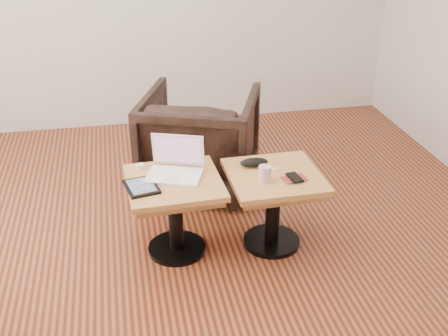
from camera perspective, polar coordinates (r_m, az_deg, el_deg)
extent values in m
cube|color=#4B1C0D|center=(3.58, -3.41, -8.83)|extent=(4.50, 4.50, 0.01)
cylinder|color=black|center=(3.62, -4.80, -8.10)|extent=(0.37, 0.37, 0.03)
cylinder|color=black|center=(3.49, -4.95, -4.93)|extent=(0.09, 0.09, 0.44)
cube|color=#A86942|center=(3.39, -5.08, -2.06)|extent=(0.54, 0.54, 0.04)
cube|color=#A46334|center=(3.37, -5.11, -1.49)|extent=(0.58, 0.58, 0.04)
cylinder|color=black|center=(3.68, 4.84, -7.40)|extent=(0.37, 0.37, 0.03)
cylinder|color=black|center=(3.56, 4.99, -4.26)|extent=(0.09, 0.09, 0.44)
cube|color=#A86942|center=(3.46, 5.12, -1.42)|extent=(0.52, 0.52, 0.04)
cube|color=#A46334|center=(3.44, 5.14, -0.87)|extent=(0.57, 0.57, 0.04)
cube|color=white|center=(3.39, -5.10, -0.82)|extent=(0.38, 0.32, 0.02)
cube|color=silver|center=(3.41, -4.98, -0.41)|extent=(0.29, 0.19, 0.00)
cube|color=silver|center=(3.33, -5.36, -1.18)|extent=(0.10, 0.09, 0.00)
cube|color=white|center=(3.44, -4.70, 1.85)|extent=(0.32, 0.14, 0.21)
cube|color=maroon|center=(3.44, -4.70, 1.85)|extent=(0.28, 0.12, 0.18)
cube|color=black|center=(3.29, -8.39, -1.90)|extent=(0.22, 0.26, 0.01)
cube|color=#191E38|center=(3.29, -8.40, -1.78)|extent=(0.18, 0.21, 0.00)
cube|color=white|center=(3.52, -8.48, 0.18)|extent=(0.05, 0.05, 0.03)
ellipsoid|color=black|center=(3.50, 3.07, 0.58)|extent=(0.18, 0.08, 0.06)
cylinder|color=#D15D7F|center=(3.32, 4.16, -0.59)|extent=(0.09, 0.09, 0.10)
sphere|color=white|center=(3.48, 5.16, -0.06)|extent=(0.01, 0.01, 0.01)
sphere|color=white|center=(3.50, 5.38, 0.06)|extent=(0.01, 0.01, 0.01)
sphere|color=white|center=(3.49, 4.87, 0.05)|extent=(0.01, 0.01, 0.01)
sphere|color=white|center=(3.48, 5.63, -0.09)|extent=(0.01, 0.01, 0.01)
sphere|color=white|center=(3.46, 4.94, -0.19)|extent=(0.01, 0.01, 0.01)
sphere|color=white|center=(3.46, 5.33, -0.22)|extent=(0.01, 0.01, 0.01)
cylinder|color=white|center=(3.48, 5.16, -0.13)|extent=(0.06, 0.04, 0.00)
cube|color=maroon|center=(3.38, 7.17, -1.09)|extent=(0.15, 0.12, 0.01)
cube|color=black|center=(3.38, 7.18, -0.96)|extent=(0.08, 0.13, 0.01)
imported|color=#301F1A|center=(4.19, -2.44, 2.83)|extent=(1.04, 1.06, 0.75)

